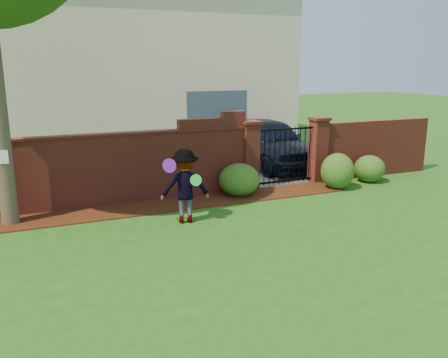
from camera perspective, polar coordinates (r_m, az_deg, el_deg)
name	(u,v)px	position (r m, az deg, el deg)	size (l,w,h in m)	color
ground	(227,256)	(8.50, 0.31, -9.36)	(80.00, 80.00, 0.01)	#205214
mulch_bed	(134,209)	(11.23, -10.96, -3.67)	(11.10, 1.08, 0.03)	#351709
brick_wall	(81,170)	(11.49, -17.04, 1.06)	(8.70, 0.31, 2.16)	maroon
brick_wall_return	(373,148)	(15.00, 17.74, 3.59)	(4.00, 0.25, 1.70)	maroon
pillar_left	(250,155)	(12.68, 3.14, 2.95)	(0.50, 0.50, 1.88)	maroon
pillar_right	(318,149)	(13.78, 11.41, 3.56)	(0.50, 0.50, 1.88)	maroon
iron_gate	(285,156)	(13.21, 7.43, 2.84)	(1.78, 0.03, 1.60)	black
driveway	(228,159)	(16.88, 0.49, 2.40)	(3.20, 8.00, 0.01)	slate
house	(132,69)	(19.61, -11.21, 13.02)	(12.40, 6.40, 6.30)	beige
car	(272,143)	(15.56, 5.89, 4.37)	(1.92, 4.76, 1.62)	black
paper_notice	(3,157)	(10.56, -25.37, 2.44)	(0.20, 0.01, 0.28)	white
shrub_left	(239,180)	(12.12, 1.88, -0.08)	(1.06, 1.06, 0.86)	#1E5218
shrub_middle	(337,171)	(13.16, 13.67, 0.94)	(0.91, 0.91, 1.00)	#1E5218
shrub_right	(369,169)	(14.23, 17.33, 1.21)	(0.88, 0.88, 0.79)	#1E5218
man	(185,187)	(10.01, -4.81, -0.92)	(1.04, 0.60, 1.61)	gray
frisbee_purple	(169,166)	(9.64, -6.68, 1.62)	(0.30, 0.30, 0.03)	purple
frisbee_green	(196,180)	(9.81, -3.45, -0.14)	(0.25, 0.25, 0.02)	green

